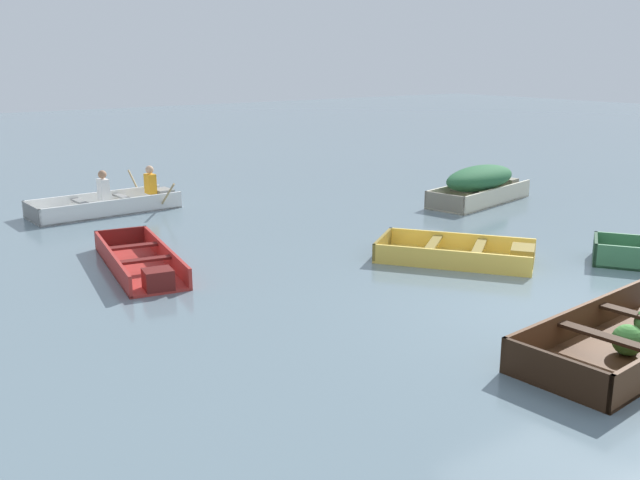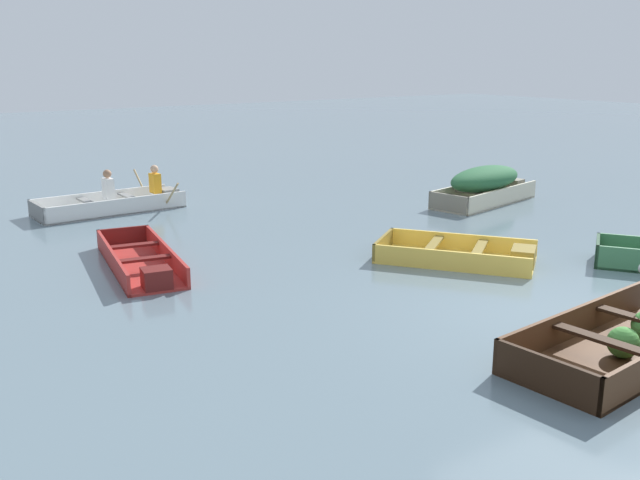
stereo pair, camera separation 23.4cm
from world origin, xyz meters
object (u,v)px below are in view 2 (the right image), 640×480
at_px(dinghy_dark_varnish_foreground, 631,339).
at_px(skiff_red_mid_moored, 141,262).
at_px(skiff_yellow_near_moored, 463,255).
at_px(rowboat_white_with_crew, 119,202).
at_px(skiff_cream_outer_moored, 486,182).

height_order(dinghy_dark_varnish_foreground, skiff_red_mid_moored, dinghy_dark_varnish_foreground).
distance_m(dinghy_dark_varnish_foreground, skiff_red_mid_moored, 7.19).
xyz_separation_m(skiff_yellow_near_moored, skiff_red_mid_moored, (-4.51, 2.63, 0.01)).
bearing_deg(rowboat_white_with_crew, skiff_yellow_near_moored, -65.34).
bearing_deg(skiff_red_mid_moored, rowboat_white_with_crew, 74.68).
height_order(skiff_red_mid_moored, skiff_cream_outer_moored, skiff_cream_outer_moored).
height_order(skiff_yellow_near_moored, skiff_red_mid_moored, skiff_red_mid_moored).
bearing_deg(skiff_cream_outer_moored, rowboat_white_with_crew, 150.92).
bearing_deg(dinghy_dark_varnish_foreground, skiff_yellow_near_moored, 73.35).
bearing_deg(dinghy_dark_varnish_foreground, skiff_red_mid_moored, 118.27).
relative_size(skiff_red_mid_moored, skiff_cream_outer_moored, 1.00).
xyz_separation_m(skiff_cream_outer_moored, rowboat_white_with_crew, (-7.19, 4.00, -0.30)).
relative_size(skiff_yellow_near_moored, skiff_red_mid_moored, 0.90).
bearing_deg(skiff_cream_outer_moored, dinghy_dark_varnish_foreground, -126.32).
xyz_separation_m(dinghy_dark_varnish_foreground, skiff_yellow_near_moored, (1.11, 3.70, -0.04)).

